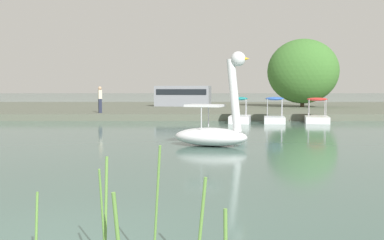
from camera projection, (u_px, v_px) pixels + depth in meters
shore_bank_far at (174, 108)px, 42.12m from camera, size 128.45×27.91×0.43m
swan_boat at (214, 128)px, 15.70m from camera, size 2.86×2.06×3.23m
pedal_boat_teal at (240, 116)px, 26.62m from camera, size 1.55×2.47×1.53m
pedal_boat_blue at (275, 115)px, 26.42m from camera, size 1.45×2.05×1.53m
pedal_boat_red at (317, 116)px, 26.73m from camera, size 1.79×2.55×1.48m
tree_willow_overhanging at (303, 71)px, 39.46m from camera, size 7.42×6.71×5.90m
person_on_path at (100, 99)px, 29.61m from camera, size 0.29×0.29×1.73m
parked_van at (183, 95)px, 41.41m from camera, size 5.22×2.68×1.86m
reed_clump_foreground at (54, 226)px, 4.51m from camera, size 3.41×1.32×1.52m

